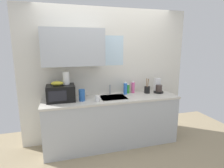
{
  "coord_description": "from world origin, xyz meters",
  "views": [
    {
      "loc": [
        -0.88,
        -3.06,
        1.82
      ],
      "look_at": [
        0.0,
        0.0,
        1.15
      ],
      "focal_mm": 29.46,
      "sensor_mm": 36.0,
      "label": 1
    }
  ],
  "objects_px": {
    "coffee_maker": "(158,87)",
    "dish_soap_bottle_pink": "(133,87)",
    "microwave": "(61,93)",
    "mug_white": "(98,98)",
    "cereal_canister": "(82,95)",
    "utensil_crock": "(147,90)",
    "banana_bunch": "(57,83)",
    "paper_towel_roll": "(66,78)",
    "dish_soap_bottle_blue": "(125,88)",
    "dish_soap_bottle_green": "(128,88)"
  },
  "relations": [
    {
      "from": "coffee_maker",
      "to": "dish_soap_bottle_pink",
      "type": "height_order",
      "value": "coffee_maker"
    },
    {
      "from": "microwave",
      "to": "mug_white",
      "type": "height_order",
      "value": "microwave"
    },
    {
      "from": "cereal_canister",
      "to": "utensil_crock",
      "type": "distance_m",
      "value": 1.31
    },
    {
      "from": "mug_white",
      "to": "utensil_crock",
      "type": "relative_size",
      "value": 0.32
    },
    {
      "from": "microwave",
      "to": "banana_bunch",
      "type": "relative_size",
      "value": 2.3
    },
    {
      "from": "utensil_crock",
      "to": "mug_white",
      "type": "bearing_deg",
      "value": -166.02
    },
    {
      "from": "microwave",
      "to": "banana_bunch",
      "type": "distance_m",
      "value": 0.18
    },
    {
      "from": "dish_soap_bottle_pink",
      "to": "mug_white",
      "type": "relative_size",
      "value": 2.6
    },
    {
      "from": "paper_towel_roll",
      "to": "dish_soap_bottle_pink",
      "type": "xyz_separation_m",
      "value": [
        1.28,
        0.12,
        -0.26
      ]
    },
    {
      "from": "coffee_maker",
      "to": "dish_soap_bottle_pink",
      "type": "bearing_deg",
      "value": 167.48
    },
    {
      "from": "microwave",
      "to": "dish_soap_bottle_blue",
      "type": "relative_size",
      "value": 1.81
    },
    {
      "from": "banana_bunch",
      "to": "mug_white",
      "type": "xyz_separation_m",
      "value": [
        0.64,
        -0.19,
        -0.26
      ]
    },
    {
      "from": "dish_soap_bottle_green",
      "to": "mug_white",
      "type": "height_order",
      "value": "dish_soap_bottle_green"
    },
    {
      "from": "dish_soap_bottle_pink",
      "to": "dish_soap_bottle_blue",
      "type": "bearing_deg",
      "value": -161.65
    },
    {
      "from": "coffee_maker",
      "to": "cereal_canister",
      "type": "relative_size",
      "value": 1.42
    },
    {
      "from": "coffee_maker",
      "to": "mug_white",
      "type": "distance_m",
      "value": 1.3
    },
    {
      "from": "coffee_maker",
      "to": "mug_white",
      "type": "relative_size",
      "value": 2.95
    },
    {
      "from": "banana_bunch",
      "to": "cereal_canister",
      "type": "xyz_separation_m",
      "value": [
        0.39,
        -0.1,
        -0.21
      ]
    },
    {
      "from": "paper_towel_roll",
      "to": "utensil_crock",
      "type": "relative_size",
      "value": 0.75
    },
    {
      "from": "dish_soap_bottle_pink",
      "to": "cereal_canister",
      "type": "bearing_deg",
      "value": -165.57
    },
    {
      "from": "microwave",
      "to": "banana_bunch",
      "type": "xyz_separation_m",
      "value": [
        -0.05,
        0.0,
        0.17
      ]
    },
    {
      "from": "microwave",
      "to": "cereal_canister",
      "type": "bearing_deg",
      "value": -16.13
    },
    {
      "from": "banana_bunch",
      "to": "utensil_crock",
      "type": "xyz_separation_m",
      "value": [
        1.69,
        0.07,
        -0.23
      ]
    },
    {
      "from": "banana_bunch",
      "to": "paper_towel_roll",
      "type": "distance_m",
      "value": 0.18
    },
    {
      "from": "dish_soap_bottle_blue",
      "to": "utensil_crock",
      "type": "bearing_deg",
      "value": -4.62
    },
    {
      "from": "dish_soap_bottle_blue",
      "to": "dish_soap_bottle_green",
      "type": "height_order",
      "value": "dish_soap_bottle_blue"
    },
    {
      "from": "dish_soap_bottle_blue",
      "to": "mug_white",
      "type": "bearing_deg",
      "value": -153.78
    },
    {
      "from": "cereal_canister",
      "to": "mug_white",
      "type": "xyz_separation_m",
      "value": [
        0.25,
        -0.09,
        -0.05
      ]
    },
    {
      "from": "microwave",
      "to": "cereal_canister",
      "type": "distance_m",
      "value": 0.36
    },
    {
      "from": "banana_bunch",
      "to": "coffee_maker",
      "type": "bearing_deg",
      "value": 1.74
    },
    {
      "from": "banana_bunch",
      "to": "paper_towel_roll",
      "type": "bearing_deg",
      "value": 18.43
    },
    {
      "from": "paper_towel_roll",
      "to": "mug_white",
      "type": "relative_size",
      "value": 2.32
    },
    {
      "from": "banana_bunch",
      "to": "dish_soap_bottle_pink",
      "type": "relative_size",
      "value": 0.81
    },
    {
      "from": "banana_bunch",
      "to": "mug_white",
      "type": "bearing_deg",
      "value": -16.49
    },
    {
      "from": "microwave",
      "to": "dish_soap_bottle_blue",
      "type": "bearing_deg",
      "value": 5.13
    },
    {
      "from": "banana_bunch",
      "to": "dish_soap_bottle_blue",
      "type": "relative_size",
      "value": 0.79
    },
    {
      "from": "cereal_canister",
      "to": "banana_bunch",
      "type": "bearing_deg",
      "value": 165.62
    },
    {
      "from": "paper_towel_roll",
      "to": "cereal_canister",
      "type": "xyz_separation_m",
      "value": [
        0.24,
        -0.15,
        -0.28
      ]
    },
    {
      "from": "cereal_canister",
      "to": "utensil_crock",
      "type": "bearing_deg",
      "value": 7.47
    },
    {
      "from": "microwave",
      "to": "utensil_crock",
      "type": "height_order",
      "value": "utensil_crock"
    },
    {
      "from": "dish_soap_bottle_green",
      "to": "dish_soap_bottle_pink",
      "type": "bearing_deg",
      "value": 1.13
    },
    {
      "from": "coffee_maker",
      "to": "utensil_crock",
      "type": "xyz_separation_m",
      "value": [
        -0.23,
        0.01,
        -0.03
      ]
    },
    {
      "from": "microwave",
      "to": "dish_soap_bottle_pink",
      "type": "xyz_separation_m",
      "value": [
        1.38,
        0.17,
        -0.02
      ]
    },
    {
      "from": "microwave",
      "to": "dish_soap_bottle_blue",
      "type": "distance_m",
      "value": 1.2
    },
    {
      "from": "dish_soap_bottle_pink",
      "to": "utensil_crock",
      "type": "relative_size",
      "value": 0.84
    },
    {
      "from": "dish_soap_bottle_blue",
      "to": "cereal_canister",
      "type": "bearing_deg",
      "value": -166.44
    },
    {
      "from": "banana_bunch",
      "to": "dish_soap_bottle_blue",
      "type": "height_order",
      "value": "banana_bunch"
    },
    {
      "from": "dish_soap_bottle_blue",
      "to": "dish_soap_bottle_pink",
      "type": "bearing_deg",
      "value": 18.35
    },
    {
      "from": "microwave",
      "to": "utensil_crock",
      "type": "xyz_separation_m",
      "value": [
        1.64,
        0.07,
        -0.06
      ]
    },
    {
      "from": "dish_soap_bottle_blue",
      "to": "cereal_canister",
      "type": "xyz_separation_m",
      "value": [
        -0.85,
        -0.21,
        -0.02
      ]
    }
  ]
}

